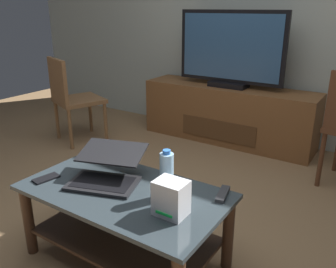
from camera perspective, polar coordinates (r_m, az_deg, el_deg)
name	(u,v)px	position (r m, az deg, el deg)	size (l,w,h in m)	color
ground_plane	(144,230)	(2.34, -3.98, -15.22)	(7.68, 7.68, 0.00)	olive
back_wall	(270,0)	(3.80, 16.21, 20.05)	(6.40, 0.12, 2.80)	#A8B2A8
coffee_table	(125,212)	(1.96, -7.01, -12.46)	(1.09, 0.60, 0.44)	#2D383D
media_cabinet	(228,114)	(3.73, 9.59, 3.23)	(1.78, 0.45, 0.58)	brown
television	(230,51)	(3.58, 10.05, 13.08)	(1.09, 0.20, 0.74)	black
side_chair	(71,96)	(3.72, -15.36, 5.98)	(0.57, 0.57, 0.87)	brown
laptop	(107,170)	(1.97, -9.84, -5.81)	(0.46, 0.47, 0.16)	black
router_box	(171,198)	(1.63, 0.49, -10.27)	(0.15, 0.12, 0.17)	silver
water_bottle_near	(167,175)	(1.75, -0.22, -6.68)	(0.07, 0.07, 0.26)	#99C6E5
cell_phone	(46,178)	(2.09, -19.07, -6.78)	(0.07, 0.14, 0.01)	black
tv_remote	(223,194)	(1.84, 8.83, -9.55)	(0.04, 0.16, 0.02)	#2D2D30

